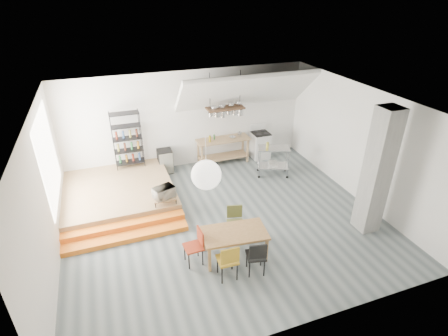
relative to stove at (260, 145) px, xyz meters
name	(u,v)px	position (x,y,z in m)	size (l,w,h in m)	color
floor	(224,220)	(-2.50, -3.16, -0.48)	(8.00, 8.00, 0.00)	#525C5F
wall_back	(188,120)	(-2.50, 0.34, 1.12)	(8.00, 0.04, 3.20)	silver
wall_left	(44,196)	(-6.50, -3.16, 1.12)	(0.04, 7.00, 3.20)	silver
wall_right	(359,144)	(1.50, -3.16, 1.12)	(0.04, 7.00, 3.20)	silver
ceiling	(224,103)	(-2.50, -3.16, 2.72)	(8.00, 7.00, 0.02)	white
slope_ceiling	(247,91)	(-0.70, -0.26, 2.07)	(4.40, 1.80, 0.15)	white
window_pane	(49,158)	(-6.48, -1.66, 1.32)	(0.02, 2.50, 2.20)	white
platform	(119,193)	(-5.00, -1.16, -0.28)	(3.00, 3.00, 0.40)	#937449
step_lower	(127,237)	(-5.00, -3.11, -0.41)	(3.00, 0.35, 0.13)	orange
step_upper	(125,227)	(-5.00, -2.76, -0.35)	(3.00, 0.35, 0.27)	orange
concrete_column	(377,172)	(0.80, -4.66, 1.12)	(0.50, 0.50, 3.20)	gray
kitchen_counter	(223,146)	(-1.40, -0.01, 0.15)	(1.80, 0.60, 0.91)	#937449
stove	(260,145)	(0.00, 0.00, 0.00)	(0.60, 0.60, 1.18)	white
pot_rack	(226,110)	(-1.37, -0.23, 1.50)	(1.20, 0.50, 1.43)	#392517
wire_shelving	(127,139)	(-4.50, 0.04, 0.85)	(0.88, 0.38, 1.80)	black
microwave_shelf	(165,198)	(-3.90, -2.41, 0.07)	(0.60, 0.40, 0.16)	#937449
paper_lantern	(206,175)	(-3.34, -4.46, 1.72)	(0.60, 0.60, 0.60)	white
dining_table	(235,235)	(-2.75, -4.52, 0.12)	(1.50, 0.95, 0.68)	brown
chair_mustard	(228,259)	(-3.12, -5.14, 0.06)	(0.43, 0.43, 0.90)	#9E781B
chair_black	(257,255)	(-2.52, -5.20, 0.04)	(0.47, 0.47, 0.86)	black
chair_olive	(235,220)	(-2.49, -3.90, 0.03)	(0.48, 0.48, 0.86)	brown
chair_red	(196,244)	(-3.61, -4.42, 0.03)	(0.41, 0.41, 0.86)	#9D2F16
rolling_cart	(273,157)	(-0.17, -1.35, 0.15)	(1.10, 0.86, 0.97)	silver
mini_fridge	(165,161)	(-3.40, 0.04, -0.09)	(0.46, 0.46, 0.78)	black
microwave	(164,192)	(-3.90, -2.41, 0.23)	(0.54, 0.36, 0.30)	beige
bowl	(233,137)	(-1.08, -0.06, 0.46)	(0.22, 0.22, 0.05)	silver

